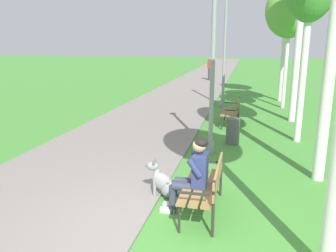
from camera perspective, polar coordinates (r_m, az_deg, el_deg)
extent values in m
plane|color=#478E38|center=(5.15, -0.88, -17.46)|extent=(120.00, 120.00, 0.00)
cube|color=gray|center=(28.59, 6.47, 8.36)|extent=(3.83, 60.00, 0.04)
cube|color=olive|center=(5.57, 3.54, -9.75)|extent=(0.14, 1.50, 0.04)
cube|color=olive|center=(5.55, 5.35, -9.89)|extent=(0.14, 1.50, 0.04)
cube|color=olive|center=(5.53, 7.17, -10.03)|extent=(0.14, 1.50, 0.04)
cube|color=olive|center=(5.47, 8.32, -8.76)|extent=(0.04, 1.50, 0.11)
cube|color=olive|center=(5.40, 8.39, -7.00)|extent=(0.04, 1.50, 0.11)
cylinder|color=#2D2B28|center=(6.29, 4.35, -9.16)|extent=(0.04, 0.04, 0.45)
cylinder|color=#2D2B28|center=(6.17, 8.83, -7.76)|extent=(0.04, 0.04, 0.85)
cube|color=#2D2B28|center=(6.12, 6.28, -5.80)|extent=(0.45, 0.04, 0.03)
cylinder|color=#2D2B28|center=(5.07, 1.86, -15.12)|extent=(0.04, 0.04, 0.45)
cylinder|color=#2D2B28|center=(4.91, 7.53, -13.57)|extent=(0.04, 0.04, 0.85)
cube|color=#2D2B28|center=(4.85, 4.25, -11.15)|extent=(0.45, 0.04, 0.03)
cube|color=olive|center=(11.48, 9.33, 2.42)|extent=(0.14, 1.50, 0.04)
cube|color=olive|center=(11.47, 10.20, 2.37)|extent=(0.14, 1.50, 0.04)
cube|color=olive|center=(11.46, 11.08, 2.33)|extent=(0.14, 1.50, 0.04)
cube|color=olive|center=(11.43, 11.64, 2.99)|extent=(0.04, 1.50, 0.11)
cube|color=olive|center=(11.40, 11.68, 3.88)|extent=(0.04, 1.50, 0.11)
cylinder|color=#2D2B28|center=(12.20, 9.40, 2.01)|extent=(0.04, 0.04, 0.45)
cylinder|color=#2D2B28|center=(12.14, 11.70, 2.81)|extent=(0.04, 0.04, 0.85)
cube|color=#2D2B28|center=(12.11, 10.42, 3.83)|extent=(0.45, 0.04, 0.03)
cylinder|color=#2D2B28|center=(10.85, 8.90, 0.57)|extent=(0.04, 0.04, 0.45)
cylinder|color=#2D2B28|center=(10.79, 11.48, 1.46)|extent=(0.04, 0.04, 0.85)
cube|color=#2D2B28|center=(10.76, 10.04, 2.61)|extent=(0.45, 0.04, 0.03)
cylinder|color=#33384C|center=(5.63, 3.30, -9.29)|extent=(0.42, 0.14, 0.14)
cylinder|color=#33384C|center=(5.76, 1.17, -11.27)|extent=(0.11, 0.11, 0.47)
cube|color=silver|center=(5.86, 0.37, -12.97)|extent=(0.24, 0.09, 0.07)
cylinder|color=#33384C|center=(5.45, 2.93, -10.10)|extent=(0.42, 0.14, 0.14)
cylinder|color=#33384C|center=(5.58, 0.73, -12.12)|extent=(0.11, 0.11, 0.47)
cube|color=silver|center=(5.69, -0.09, -13.85)|extent=(0.24, 0.09, 0.07)
cube|color=navy|center=(5.41, 5.36, -7.33)|extent=(0.22, 0.36, 0.52)
cylinder|color=navy|center=(5.57, 5.05, -5.60)|extent=(0.25, 0.09, 0.30)
cylinder|color=navy|center=(5.20, 4.42, -7.04)|extent=(0.25, 0.09, 0.30)
sphere|color=tan|center=(5.28, 5.24, -3.27)|extent=(0.21, 0.21, 0.21)
ellipsoid|color=black|center=(5.26, 5.58, -2.77)|extent=(0.22, 0.23, 0.14)
ellipsoid|color=gray|center=(6.10, 0.48, -10.55)|extent=(0.38, 0.30, 0.32)
ellipsoid|color=gray|center=(6.09, -0.89, -9.30)|extent=(0.51, 0.26, 0.48)
ellipsoid|color=#595959|center=(6.06, -0.43, -9.03)|extent=(0.37, 0.21, 0.27)
cylinder|color=gray|center=(6.22, -1.87, -9.76)|extent=(0.06, 0.06, 0.38)
cylinder|color=gray|center=(6.12, -2.24, -10.18)|extent=(0.06, 0.06, 0.38)
cylinder|color=gray|center=(6.07, -1.89, -7.92)|extent=(0.12, 0.17, 0.19)
ellipsoid|color=gray|center=(6.05, -2.62, -6.69)|extent=(0.23, 0.16, 0.16)
cone|color=#595959|center=(6.08, -3.51, -6.67)|extent=(0.11, 0.10, 0.09)
cone|color=#595959|center=(6.04, -2.13, -5.70)|extent=(0.06, 0.06, 0.09)
cone|color=#595959|center=(5.96, -2.41, -5.97)|extent=(0.06, 0.06, 0.09)
cylinder|color=gray|center=(6.11, 2.31, -11.92)|extent=(0.28, 0.06, 0.04)
cylinder|color=gray|center=(8.55, 7.04, -3.50)|extent=(0.20, 0.20, 0.30)
cylinder|color=gray|center=(8.19, 7.45, 9.98)|extent=(0.11, 0.11, 4.30)
cylinder|color=gray|center=(14.77, 9.06, 3.76)|extent=(0.20, 0.20, 0.30)
cylinder|color=gray|center=(14.56, 9.37, 11.79)|extent=(0.11, 0.11, 4.43)
cylinder|color=silver|center=(7.09, 25.46, 9.90)|extent=(0.22, 0.22, 4.71)
cylinder|color=silver|center=(9.84, 21.56, 8.24)|extent=(0.18, 0.18, 3.77)
cylinder|color=silver|center=(12.43, 20.61, 9.97)|extent=(0.23, 0.23, 4.07)
cylinder|color=silver|center=(14.94, 18.98, 9.01)|extent=(0.15, 0.15, 3.25)
ellipsoid|color=#66A847|center=(14.96, 19.68, 17.64)|extent=(1.91, 1.67, 2.11)
cylinder|color=silver|center=(16.70, 18.67, 11.64)|extent=(0.19, 0.19, 4.52)
cylinder|color=#515156|center=(9.35, 10.74, -0.86)|extent=(0.36, 0.36, 0.70)
cylinder|color=#383842|center=(24.83, 6.93, 8.51)|extent=(0.22, 0.22, 0.88)
cube|color=maroon|center=(24.77, 6.97, 10.17)|extent=(0.32, 0.20, 0.56)
sphere|color=#A37556|center=(24.75, 7.00, 11.07)|extent=(0.20, 0.20, 0.20)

